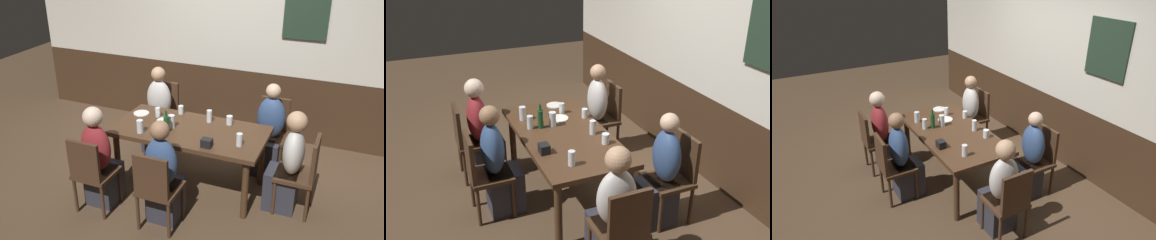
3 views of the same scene
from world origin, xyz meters
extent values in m
plane|color=#4C3826|center=(0.00, 0.00, 0.00)|extent=(12.00, 12.00, 0.00)
cube|color=#3D2819|center=(0.00, 1.65, 0.47)|extent=(6.40, 0.10, 0.95)
cube|color=beige|center=(0.00, 1.65, 1.77)|extent=(6.40, 0.10, 1.65)
cube|color=#233828|center=(0.92, 1.58, 1.82)|extent=(0.56, 0.03, 0.68)
cube|color=#472D1C|center=(0.00, 0.00, 0.71)|extent=(1.71, 0.85, 0.05)
cylinder|color=#472D1C|center=(-0.76, -0.35, 0.34)|extent=(0.07, 0.07, 0.69)
cylinder|color=#472D1C|center=(0.76, -0.35, 0.34)|extent=(0.07, 0.07, 0.69)
cylinder|color=#472D1C|center=(-0.76, 0.35, 0.34)|extent=(0.07, 0.07, 0.69)
cylinder|color=#472D1C|center=(0.76, 0.35, 0.34)|extent=(0.07, 0.07, 0.69)
cube|color=#422B1C|center=(-0.75, -0.77, 0.43)|extent=(0.40, 0.40, 0.04)
cube|color=#422B1C|center=(-0.75, -0.95, 0.67)|extent=(0.36, 0.04, 0.43)
cylinder|color=#422B1C|center=(-0.92, -0.60, 0.21)|extent=(0.04, 0.04, 0.41)
cylinder|color=#422B1C|center=(-0.58, -0.60, 0.21)|extent=(0.04, 0.04, 0.41)
cylinder|color=#422B1C|center=(-0.92, -0.94, 0.21)|extent=(0.04, 0.04, 0.41)
cylinder|color=#422B1C|center=(-0.58, -0.94, 0.21)|extent=(0.04, 0.04, 0.41)
cube|color=#422B1C|center=(0.75, 0.77, 0.43)|extent=(0.40, 0.40, 0.04)
cube|color=#422B1C|center=(0.75, 0.95, 0.67)|extent=(0.36, 0.04, 0.43)
cylinder|color=#422B1C|center=(0.92, 0.60, 0.21)|extent=(0.04, 0.04, 0.41)
cylinder|color=#422B1C|center=(0.58, 0.60, 0.21)|extent=(0.04, 0.04, 0.41)
cylinder|color=#422B1C|center=(0.92, 0.94, 0.21)|extent=(0.04, 0.04, 0.41)
cylinder|color=#422B1C|center=(0.58, 0.94, 0.21)|extent=(0.04, 0.04, 0.41)
cube|color=#422B1C|center=(1.20, 0.00, 0.43)|extent=(0.40, 0.40, 0.04)
cube|color=#422B1C|center=(1.38, 0.00, 0.67)|extent=(0.04, 0.36, 0.43)
cylinder|color=#422B1C|center=(1.03, -0.17, 0.21)|extent=(0.04, 0.04, 0.41)
cylinder|color=#422B1C|center=(1.03, 0.17, 0.21)|extent=(0.04, 0.04, 0.41)
cylinder|color=#422B1C|center=(1.37, -0.17, 0.21)|extent=(0.04, 0.04, 0.41)
cylinder|color=#422B1C|center=(1.37, 0.17, 0.21)|extent=(0.04, 0.04, 0.41)
cube|color=#422B1C|center=(-0.75, 0.77, 0.43)|extent=(0.40, 0.40, 0.04)
cube|color=#422B1C|center=(-0.75, 0.95, 0.67)|extent=(0.36, 0.04, 0.43)
cylinder|color=#422B1C|center=(-0.58, 0.60, 0.21)|extent=(0.04, 0.04, 0.41)
cylinder|color=#422B1C|center=(-0.92, 0.60, 0.21)|extent=(0.04, 0.04, 0.41)
cylinder|color=#422B1C|center=(-0.58, 0.94, 0.21)|extent=(0.04, 0.04, 0.41)
cylinder|color=#422B1C|center=(-0.92, 0.94, 0.21)|extent=(0.04, 0.04, 0.41)
cube|color=#422B1C|center=(0.00, -0.77, 0.43)|extent=(0.40, 0.40, 0.04)
cube|color=#422B1C|center=(0.00, -0.95, 0.67)|extent=(0.36, 0.04, 0.43)
cylinder|color=#422B1C|center=(-0.17, -0.60, 0.21)|extent=(0.04, 0.04, 0.41)
cylinder|color=#422B1C|center=(0.17, -0.60, 0.21)|extent=(0.04, 0.04, 0.41)
cylinder|color=#422B1C|center=(-0.17, -0.94, 0.21)|extent=(0.04, 0.04, 0.41)
cylinder|color=#422B1C|center=(0.17, -0.94, 0.21)|extent=(0.04, 0.04, 0.41)
cube|color=#2D2D38|center=(-0.75, -0.64, 0.23)|extent=(0.32, 0.34, 0.45)
ellipsoid|color=maroon|center=(-0.75, -0.73, 0.71)|extent=(0.34, 0.22, 0.52)
sphere|color=beige|center=(-0.75, -0.73, 1.07)|extent=(0.21, 0.21, 0.21)
cube|color=#2D2D38|center=(0.75, 0.64, 0.23)|extent=(0.32, 0.34, 0.45)
ellipsoid|color=#334C7A|center=(0.75, 0.73, 0.71)|extent=(0.34, 0.22, 0.52)
sphere|color=#DBB293|center=(0.75, 0.73, 1.05)|extent=(0.18, 0.18, 0.18)
cube|color=#2D2D38|center=(1.07, 0.00, 0.23)|extent=(0.34, 0.32, 0.45)
ellipsoid|color=silver|center=(1.16, 0.00, 0.70)|extent=(0.22, 0.34, 0.50)
sphere|color=tan|center=(1.16, 0.00, 1.04)|extent=(0.21, 0.21, 0.21)
cube|color=#2D2D38|center=(-0.75, 0.64, 0.23)|extent=(0.32, 0.34, 0.45)
ellipsoid|color=silver|center=(-0.75, 0.73, 0.71)|extent=(0.34, 0.22, 0.53)
sphere|color=tan|center=(-0.75, 0.73, 1.06)|extent=(0.19, 0.19, 0.19)
cube|color=#2D2D38|center=(0.00, -0.64, 0.23)|extent=(0.32, 0.34, 0.45)
ellipsoid|color=#334C7A|center=(0.00, -0.73, 0.71)|extent=(0.34, 0.22, 0.52)
sphere|color=#936B4C|center=(0.00, -0.73, 1.06)|extent=(0.19, 0.19, 0.19)
cylinder|color=silver|center=(0.62, -0.16, 0.81)|extent=(0.06, 0.06, 0.14)
cylinder|color=#C6842D|center=(0.62, -0.16, 0.78)|extent=(0.06, 0.06, 0.07)
cylinder|color=silver|center=(-0.26, 0.35, 0.79)|extent=(0.07, 0.07, 0.10)
cylinder|color=#B26623|center=(-0.26, 0.35, 0.77)|extent=(0.06, 0.06, 0.07)
cylinder|color=silver|center=(0.37, 0.29, 0.79)|extent=(0.07, 0.07, 0.10)
cylinder|color=#331E14|center=(0.37, 0.29, 0.77)|extent=(0.06, 0.06, 0.06)
cylinder|color=silver|center=(-0.47, -0.29, 0.81)|extent=(0.07, 0.07, 0.15)
cylinder|color=#C6842D|center=(-0.47, -0.29, 0.79)|extent=(0.06, 0.06, 0.10)
cylinder|color=silver|center=(-0.48, 0.16, 0.80)|extent=(0.06, 0.06, 0.11)
cylinder|color=silver|center=(-0.48, 0.16, 0.77)|extent=(0.05, 0.05, 0.07)
cylinder|color=silver|center=(0.13, 0.26, 0.81)|extent=(0.06, 0.06, 0.15)
cylinder|color=#C6842D|center=(0.13, 0.26, 0.78)|extent=(0.05, 0.05, 0.08)
cylinder|color=silver|center=(-0.21, -0.05, 0.82)|extent=(0.08, 0.08, 0.15)
cylinder|color=#C6842D|center=(-0.21, -0.05, 0.78)|extent=(0.07, 0.07, 0.08)
cylinder|color=silver|center=(-0.23, -0.28, 0.81)|extent=(0.06, 0.06, 0.14)
cylinder|color=#C6842D|center=(-0.23, -0.28, 0.79)|extent=(0.06, 0.06, 0.10)
cylinder|color=#194723|center=(-0.21, -0.17, 0.84)|extent=(0.06, 0.06, 0.19)
cylinder|color=#194723|center=(-0.21, -0.17, 0.97)|extent=(0.03, 0.03, 0.07)
cylinder|color=white|center=(-0.34, 0.08, 0.75)|extent=(0.21, 0.21, 0.01)
cylinder|color=white|center=(-0.70, 0.16, 0.75)|extent=(0.19, 0.19, 0.01)
cube|color=black|center=(0.32, -0.31, 0.79)|extent=(0.11, 0.09, 0.09)
camera|label=1|loc=(1.65, -3.88, 2.82)|focal=39.42mm
camera|label=2|loc=(3.67, -1.39, 2.68)|focal=40.64mm
camera|label=3|loc=(3.52, -1.82, 2.77)|focal=32.08mm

